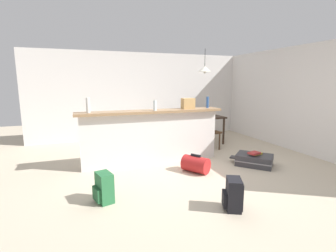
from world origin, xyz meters
TOP-DOWN VIEW (x-y plane):
  - ground_plane at (0.00, 0.00)m, footprint 13.00×13.00m
  - wall_back at (0.00, 3.05)m, footprint 6.60×0.10m
  - wall_right at (3.05, 0.30)m, footprint 0.10×6.00m
  - partition_half_wall at (-0.51, 0.56)m, footprint 2.80×0.20m
  - bar_countertop at (-0.51, 0.56)m, footprint 2.96×0.40m
  - bottle_white at (-1.72, 0.54)m, footprint 0.07×0.07m
  - bottle_clear at (-0.47, 0.46)m, footprint 0.07×0.07m
  - bottle_blue at (0.76, 0.59)m, footprint 0.06×0.06m
  - grocery_bag at (0.30, 0.59)m, footprint 0.26×0.18m
  - dining_table at (1.24, 1.76)m, footprint 1.10×0.80m
  - dining_chair_near_partition at (1.15, 1.19)m, footprint 0.45×0.45m
  - pendant_lamp at (1.25, 1.68)m, footprint 0.34×0.34m
  - suitcase_flat_charcoal at (1.38, -0.29)m, footprint 0.83×0.84m
  - backpack_black at (-0.05, -1.63)m, footprint 0.32×0.33m
  - backpack_green at (-1.62, -0.84)m, footprint 0.30×0.32m
  - duffel_bag_red at (0.10, -0.23)m, footprint 0.52×0.57m
  - book_stack at (1.38, -0.30)m, footprint 0.35×0.27m

SIDE VIEW (x-z plane):
  - ground_plane at x=0.00m, z-range -0.05..0.00m
  - suitcase_flat_charcoal at x=1.38m, z-range 0.00..0.22m
  - duffel_bag_red at x=0.10m, z-range -0.02..0.32m
  - backpack_black at x=-0.05m, z-range -0.01..0.41m
  - backpack_green at x=-1.62m, z-range -0.01..0.41m
  - book_stack at x=1.38m, z-range 0.22..0.29m
  - dining_chair_near_partition at x=1.15m, z-range 0.05..0.98m
  - partition_half_wall at x=-0.51m, z-range 0.00..1.05m
  - dining_table at x=1.24m, z-range 0.28..1.02m
  - bar_countertop at x=-0.51m, z-range 1.05..1.10m
  - bottle_clear at x=-0.47m, z-range 1.10..1.30m
  - grocery_bag at x=0.30m, z-range 1.10..1.32m
  - bottle_blue at x=0.76m, z-range 1.10..1.34m
  - bottle_white at x=-1.72m, z-range 1.10..1.37m
  - wall_back at x=0.00m, z-range 0.00..2.50m
  - wall_right at x=3.05m, z-range 0.00..2.50m
  - pendant_lamp at x=1.25m, z-range 1.67..2.30m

